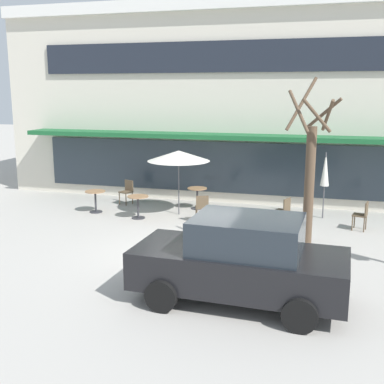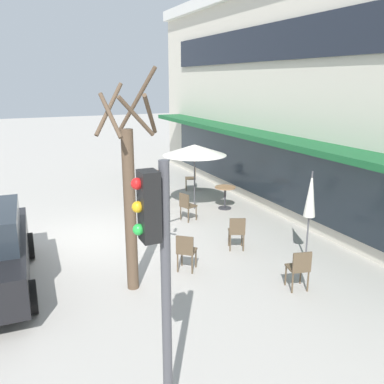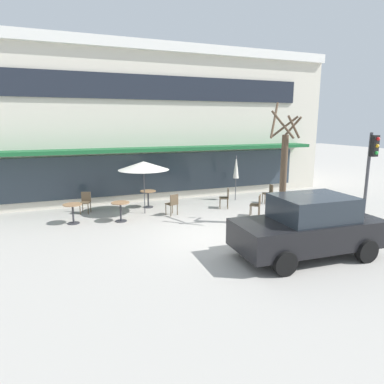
{
  "view_description": "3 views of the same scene",
  "coord_description": "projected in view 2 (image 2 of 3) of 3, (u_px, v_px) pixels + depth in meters",
  "views": [
    {
      "loc": [
        3.31,
        -11.44,
        4.18
      ],
      "look_at": [
        -0.57,
        2.49,
        1.1
      ],
      "focal_mm": 45.0,
      "sensor_mm": 36.0,
      "label": 1
    },
    {
      "loc": [
        10.53,
        -1.69,
        4.24
      ],
      "look_at": [
        -0.64,
        3.37,
        0.84
      ],
      "focal_mm": 38.0,
      "sensor_mm": 36.0,
      "label": 2
    },
    {
      "loc": [
        -4.62,
        -9.94,
        3.78
      ],
      "look_at": [
        0.32,
        2.75,
        0.99
      ],
      "focal_mm": 32.0,
      "sensor_mm": 36.0,
      "label": 3
    }
  ],
  "objects": [
    {
      "name": "cafe_chair_4",
      "position": [
        186.0,
        250.0,
        9.17
      ],
      "size": [
        0.56,
        0.56,
        0.89
      ],
      "color": "brown",
      "rests_on": "ground"
    },
    {
      "name": "cafe_chair_3",
      "position": [
        192.0,
        177.0,
        16.07
      ],
      "size": [
        0.52,
        0.52,
        0.89
      ],
      "color": "brown",
      "rests_on": "ground"
    },
    {
      "name": "ground_plane",
      "position": [
        89.0,
        241.0,
        11.05
      ],
      "size": [
        80.0,
        80.0,
        0.0
      ],
      "primitive_type": "plane",
      "color": "#ADA8A0"
    },
    {
      "name": "patio_umbrella_green_folded",
      "position": [
        195.0,
        150.0,
        13.26
      ],
      "size": [
        2.1,
        2.1,
        2.2
      ],
      "color": "#4C4C51",
      "rests_on": "ground"
    },
    {
      "name": "building_facade",
      "position": [
        373.0,
        95.0,
        14.03
      ],
      "size": [
        18.57,
        9.1,
        7.42
      ],
      "color": "beige",
      "rests_on": "ground"
    },
    {
      "name": "cafe_chair_1",
      "position": [
        237.0,
        231.0,
        10.34
      ],
      "size": [
        0.53,
        0.53,
        0.89
      ],
      "color": "brown",
      "rests_on": "ground"
    },
    {
      "name": "cafe_chair_0",
      "position": [
        187.0,
        205.0,
        12.49
      ],
      "size": [
        0.51,
        0.51,
        0.89
      ],
      "color": "brown",
      "rests_on": "ground"
    },
    {
      "name": "traffic_light_pole",
      "position": [
        157.0,
        256.0,
        4.63
      ],
      "size": [
        0.26,
        0.43,
        3.4
      ],
      "color": "#47474C",
      "rests_on": "ground"
    },
    {
      "name": "cafe_chair_2",
      "position": [
        299.0,
        267.0,
        8.34
      ],
      "size": [
        0.48,
        0.48,
        0.89
      ],
      "color": "brown",
      "rests_on": "ground"
    },
    {
      "name": "street_tree",
      "position": [
        130.0,
        197.0,
        8.05
      ],
      "size": [
        1.32,
        1.29,
        4.49
      ],
      "color": "brown",
      "rests_on": "ground"
    },
    {
      "name": "patio_umbrella_cream_folded",
      "position": [
        311.0,
        195.0,
        9.52
      ],
      "size": [
        0.28,
        0.28,
        2.2
      ],
      "color": "#4C4C51",
      "rests_on": "ground"
    },
    {
      "name": "cafe_table_streetside",
      "position": [
        153.0,
        177.0,
        15.99
      ],
      "size": [
        0.7,
        0.7,
        0.76
      ],
      "color": "#333338",
      "rests_on": "ground"
    },
    {
      "name": "cafe_table_by_tree",
      "position": [
        225.0,
        194.0,
        13.7
      ],
      "size": [
        0.7,
        0.7,
        0.76
      ],
      "color": "#333338",
      "rests_on": "ground"
    },
    {
      "name": "cafe_table_near_wall",
      "position": [
        159.0,
        189.0,
        14.33
      ],
      "size": [
        0.7,
        0.7,
        0.76
      ],
      "color": "#333338",
      "rests_on": "ground"
    }
  ]
}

